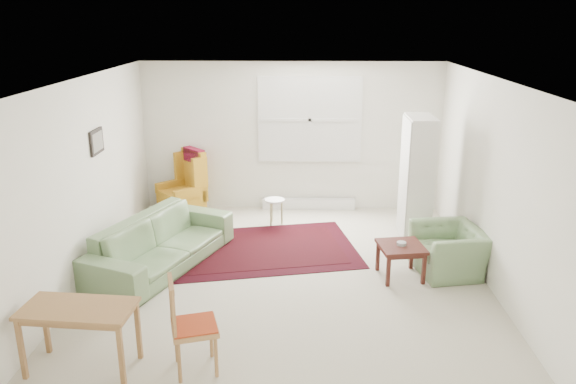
{
  "coord_description": "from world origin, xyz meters",
  "views": [
    {
      "loc": [
        0.17,
        -6.53,
        3.21
      ],
      "look_at": [
        0.0,
        0.3,
        1.05
      ],
      "focal_mm": 35.0,
      "sensor_mm": 36.0,
      "label": 1
    }
  ],
  "objects_px": {
    "armchair": "(450,246)",
    "coffee_table": "(400,261)",
    "cabinet": "(417,179)",
    "wingback_chair": "(181,183)",
    "desk": "(81,338)",
    "sofa": "(161,234)",
    "stool": "(275,212)",
    "desk_chair": "(194,325)"
  },
  "relations": [
    {
      "from": "sofa",
      "to": "desk_chair",
      "type": "height_order",
      "value": "desk_chair"
    },
    {
      "from": "desk_chair",
      "to": "cabinet",
      "type": "bearing_deg",
      "value": -54.93
    },
    {
      "from": "wingback_chair",
      "to": "desk",
      "type": "distance_m",
      "value": 4.32
    },
    {
      "from": "armchair",
      "to": "desk",
      "type": "relative_size",
      "value": 0.89
    },
    {
      "from": "sofa",
      "to": "desk_chair",
      "type": "xyz_separation_m",
      "value": [
        0.87,
        -2.28,
        0.01
      ]
    },
    {
      "from": "sofa",
      "to": "coffee_table",
      "type": "xyz_separation_m",
      "value": [
        3.11,
        -0.26,
        -0.24
      ]
    },
    {
      "from": "coffee_table",
      "to": "stool",
      "type": "height_order",
      "value": "coffee_table"
    },
    {
      "from": "wingback_chair",
      "to": "desk_chair",
      "type": "xyz_separation_m",
      "value": [
        1.03,
        -4.31,
        -0.08
      ]
    },
    {
      "from": "wingback_chair",
      "to": "armchair",
      "type": "bearing_deg",
      "value": 18.91
    },
    {
      "from": "coffee_table",
      "to": "desk",
      "type": "xyz_separation_m",
      "value": [
        -3.32,
        -2.03,
        0.1
      ]
    },
    {
      "from": "cabinet",
      "to": "desk",
      "type": "xyz_separation_m",
      "value": [
        -3.74,
        -3.39,
        -0.59
      ]
    },
    {
      "from": "coffee_table",
      "to": "desk_chair",
      "type": "xyz_separation_m",
      "value": [
        -2.25,
        -2.02,
        0.25
      ]
    },
    {
      "from": "sofa",
      "to": "cabinet",
      "type": "bearing_deg",
      "value": -50.6
    },
    {
      "from": "armchair",
      "to": "coffee_table",
      "type": "distance_m",
      "value": 0.7
    },
    {
      "from": "armchair",
      "to": "cabinet",
      "type": "height_order",
      "value": "cabinet"
    },
    {
      "from": "desk",
      "to": "desk_chair",
      "type": "distance_m",
      "value": 1.08
    },
    {
      "from": "coffee_table",
      "to": "stool",
      "type": "distance_m",
      "value": 2.52
    },
    {
      "from": "armchair",
      "to": "desk",
      "type": "distance_m",
      "value": 4.56
    },
    {
      "from": "coffee_table",
      "to": "cabinet",
      "type": "distance_m",
      "value": 1.59
    },
    {
      "from": "wingback_chair",
      "to": "cabinet",
      "type": "xyz_separation_m",
      "value": [
        3.7,
        -0.92,
        0.37
      ]
    },
    {
      "from": "armchair",
      "to": "wingback_chair",
      "type": "relative_size",
      "value": 0.83
    },
    {
      "from": "wingback_chair",
      "to": "cabinet",
      "type": "distance_m",
      "value": 3.83
    },
    {
      "from": "wingback_chair",
      "to": "desk",
      "type": "height_order",
      "value": "wingback_chair"
    },
    {
      "from": "armchair",
      "to": "wingback_chair",
      "type": "distance_m",
      "value": 4.46
    },
    {
      "from": "cabinet",
      "to": "desk_chair",
      "type": "bearing_deg",
      "value": -127.84
    },
    {
      "from": "desk_chair",
      "to": "stool",
      "type": "bearing_deg",
      "value": -24.76
    },
    {
      "from": "sofa",
      "to": "armchair",
      "type": "height_order",
      "value": "sofa"
    },
    {
      "from": "sofa",
      "to": "desk",
      "type": "relative_size",
      "value": 2.23
    },
    {
      "from": "stool",
      "to": "cabinet",
      "type": "distance_m",
      "value": 2.29
    },
    {
      "from": "sofa",
      "to": "stool",
      "type": "relative_size",
      "value": 5.41
    },
    {
      "from": "cabinet",
      "to": "desk",
      "type": "height_order",
      "value": "cabinet"
    },
    {
      "from": "armchair",
      "to": "desk_chair",
      "type": "xyz_separation_m",
      "value": [
        -2.91,
        -2.21,
        0.12
      ]
    },
    {
      "from": "stool",
      "to": "desk_chair",
      "type": "height_order",
      "value": "desk_chair"
    },
    {
      "from": "wingback_chair",
      "to": "desk",
      "type": "relative_size",
      "value": 1.07
    },
    {
      "from": "armchair",
      "to": "desk_chair",
      "type": "distance_m",
      "value": 3.66
    },
    {
      "from": "wingback_chair",
      "to": "stool",
      "type": "relative_size",
      "value": 2.6
    },
    {
      "from": "cabinet",
      "to": "sofa",
      "type": "bearing_deg",
      "value": -162.19
    },
    {
      "from": "stool",
      "to": "desk_chair",
      "type": "bearing_deg",
      "value": -98.14
    },
    {
      "from": "coffee_table",
      "to": "cabinet",
      "type": "height_order",
      "value": "cabinet"
    },
    {
      "from": "armchair",
      "to": "cabinet",
      "type": "distance_m",
      "value": 1.32
    },
    {
      "from": "armchair",
      "to": "coffee_table",
      "type": "xyz_separation_m",
      "value": [
        -0.66,
        -0.19,
        -0.13
      ]
    },
    {
      "from": "armchair",
      "to": "cabinet",
      "type": "bearing_deg",
      "value": -179.22
    }
  ]
}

